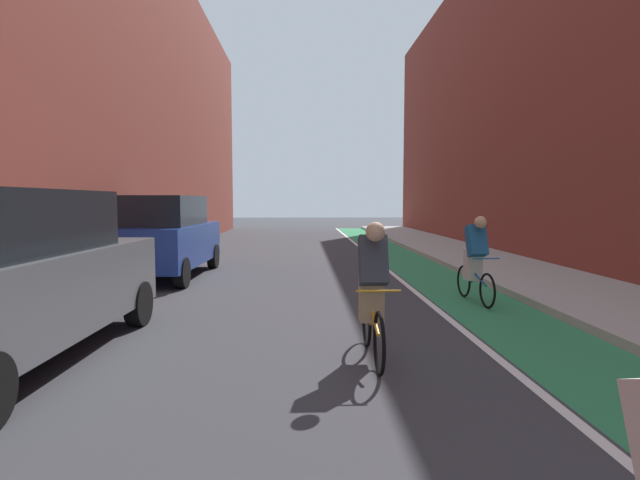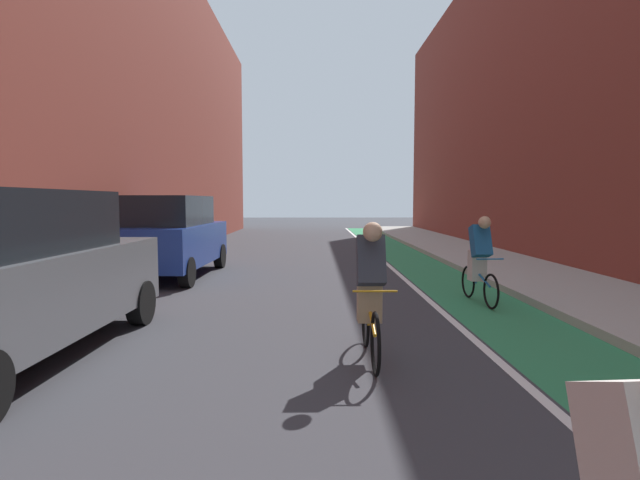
% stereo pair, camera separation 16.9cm
% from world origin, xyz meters
% --- Properties ---
extents(ground_plane, '(89.64, 89.64, 0.00)m').
position_xyz_m(ground_plane, '(0.00, 16.37, 0.00)').
color(ground_plane, '#38383D').
extents(bike_lane_paint, '(1.60, 40.75, 0.00)m').
position_xyz_m(bike_lane_paint, '(3.41, 18.37, 0.00)').
color(bike_lane_paint, '#2D8451').
rests_on(bike_lane_paint, ground).
extents(lane_divider_stripe, '(0.12, 40.75, 0.00)m').
position_xyz_m(lane_divider_stripe, '(2.51, 18.37, 0.00)').
color(lane_divider_stripe, white).
rests_on(lane_divider_stripe, ground).
extents(sidewalk_right, '(2.87, 40.75, 0.14)m').
position_xyz_m(sidewalk_right, '(5.64, 18.37, 0.07)').
color(sidewalk_right, '#A8A59E').
rests_on(sidewalk_right, ground).
extents(building_facade_left, '(3.00, 40.75, 10.93)m').
position_xyz_m(building_facade_left, '(-6.01, 18.37, 5.47)').
color(building_facade_left, brown).
rests_on(building_facade_left, ground).
extents(building_facade_right, '(2.40, 36.75, 11.56)m').
position_xyz_m(building_facade_right, '(8.27, 20.37, 5.78)').
color(building_facade_right, brown).
rests_on(building_facade_right, ground).
extents(parked_suv_gray, '(2.06, 4.63, 1.98)m').
position_xyz_m(parked_suv_gray, '(-3.16, 10.45, 1.02)').
color(parked_suv_gray, '#595B60').
rests_on(parked_suv_gray, ground).
extents(parked_suv_blue, '(1.99, 4.36, 1.98)m').
position_xyz_m(parked_suv_blue, '(-3.16, 16.99, 1.02)').
color(parked_suv_blue, navy).
rests_on(parked_suv_blue, ground).
extents(cyclist_mid, '(0.48, 1.73, 1.62)m').
position_xyz_m(cyclist_mid, '(1.02, 10.53, 0.81)').
color(cyclist_mid, black).
rests_on(cyclist_mid, ground).
extents(cyclist_trailing, '(0.48, 1.66, 1.59)m').
position_xyz_m(cyclist_trailing, '(3.36, 13.77, 0.84)').
color(cyclist_trailing, black).
rests_on(cyclist_trailing, ground).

